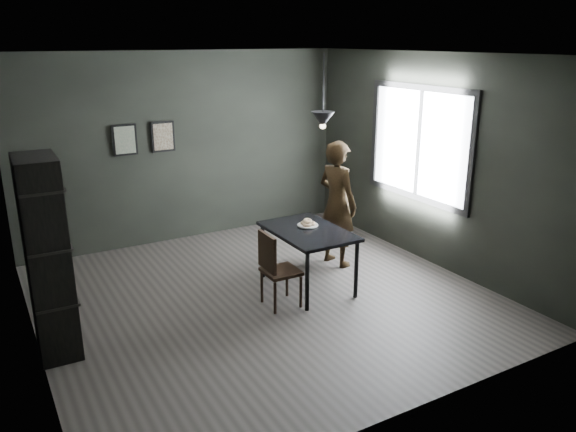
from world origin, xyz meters
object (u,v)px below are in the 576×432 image
white_plate (308,226)px  woman (337,204)px  shelf_unit (47,258)px  cafe_table (308,236)px  wood_chair (275,265)px  pendant_lamp (323,119)px

white_plate → woman: bearing=27.1°
shelf_unit → cafe_table: bearing=1.8°
wood_chair → pendant_lamp: 1.80m
shelf_unit → wood_chair: bearing=-4.6°
cafe_table → woman: woman is taller
white_plate → wood_chair: 0.81m
cafe_table → woman: bearing=31.8°
wood_chair → pendant_lamp: (0.85, 0.37, 1.54)m
cafe_table → shelf_unit: size_ratio=0.61×
woman → pendant_lamp: size_ratio=1.97×
woman → wood_chair: size_ratio=1.90×
white_plate → woman: 0.77m
cafe_table → woman: size_ratio=0.70×
white_plate → wood_chair: size_ratio=0.26×
shelf_unit → pendant_lamp: 3.35m
wood_chair → white_plate: bearing=30.9°
white_plate → wood_chair: (-0.67, -0.38, -0.25)m
cafe_table → shelf_unit: (-2.92, -0.03, 0.31)m
white_plate → shelf_unit: bearing=-177.1°
white_plate → cafe_table: bearing=-120.3°
white_plate → shelf_unit: size_ratio=0.12×
shelf_unit → pendant_lamp: size_ratio=2.26×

